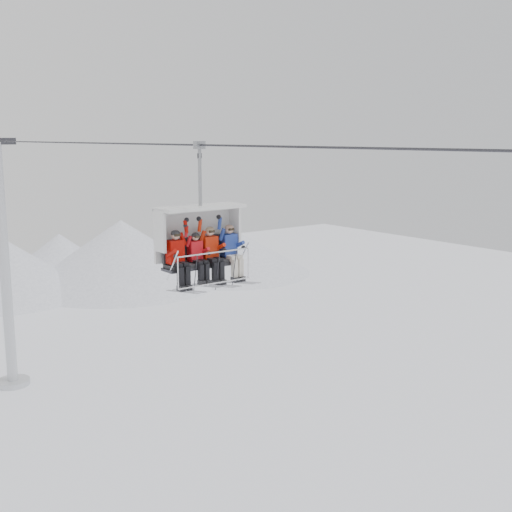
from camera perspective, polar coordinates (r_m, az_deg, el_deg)
lift_tower_right at (r=37.01m, az=-21.35°, el=-2.26°), size 2.00×1.80×13.48m
haul_cable at (r=16.19m, az=0.00°, el=9.74°), size 0.06×50.00×0.06m
chairlift_carrier at (r=18.64m, az=-5.15°, el=1.86°), size 2.61×1.17×3.98m
skier_far_left at (r=18.00m, az=-7.02°, el=-0.03°), size 0.45×1.69×1.75m
skier_center_left at (r=18.33m, az=-5.23°, el=0.02°), size 0.39×1.69×1.56m
skier_center_right at (r=18.60m, az=-3.98°, el=0.37°), size 0.45×1.69×1.75m
skier_far_right at (r=18.99m, az=-2.26°, el=0.60°), size 0.45×1.69×1.75m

